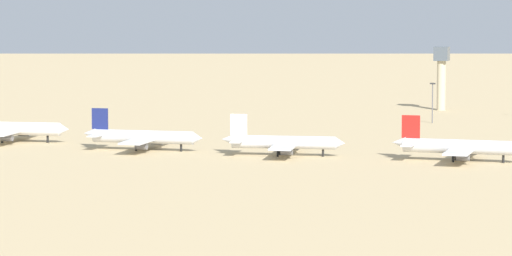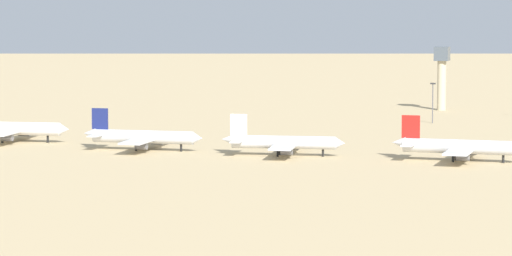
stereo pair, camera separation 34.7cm
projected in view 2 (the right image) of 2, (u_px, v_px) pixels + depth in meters
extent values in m
plane|color=tan|center=(297.00, 155.00, 360.31)|extent=(4000.00, 4000.00, 0.00)
cylinder|color=white|center=(10.00, 128.00, 390.87)|extent=(30.23, 7.62, 3.75)
cone|color=white|center=(64.00, 129.00, 387.88)|extent=(3.25, 3.90, 3.56)
cube|color=white|center=(13.00, 130.00, 390.75)|extent=(10.22, 30.57, 0.52)
cylinder|color=slate|center=(25.00, 133.00, 397.58)|extent=(3.61, 2.48, 2.06)
cylinder|color=slate|center=(7.00, 137.00, 383.83)|extent=(3.61, 2.48, 2.06)
cylinder|color=black|center=(48.00, 139.00, 389.06)|extent=(0.66, 0.66, 2.06)
cylinder|color=black|center=(8.00, 138.00, 393.61)|extent=(0.66, 0.66, 2.06)
cylinder|color=black|center=(2.00, 139.00, 389.21)|extent=(0.66, 0.66, 2.06)
cylinder|color=silver|center=(143.00, 137.00, 369.62)|extent=(28.42, 5.38, 3.53)
cone|color=silver|center=(198.00, 138.00, 365.83)|extent=(2.86, 3.52, 3.35)
cone|color=silver|center=(90.00, 133.00, 373.35)|extent=(3.72, 3.23, 3.00)
cube|color=navy|center=(100.00, 119.00, 372.22)|extent=(4.61, 0.74, 5.74)
cube|color=silver|center=(105.00, 133.00, 376.03)|extent=(3.21, 6.18, 0.32)
cube|color=silver|center=(95.00, 136.00, 369.22)|extent=(3.21, 6.18, 0.32)
cube|color=silver|center=(146.00, 139.00, 369.45)|extent=(7.85, 28.58, 0.49)
cylinder|color=slate|center=(157.00, 141.00, 375.74)|extent=(3.30, 2.15, 1.94)
cylinder|color=slate|center=(141.00, 146.00, 362.97)|extent=(3.30, 2.15, 1.94)
cylinder|color=black|center=(181.00, 148.00, 367.24)|extent=(0.62, 0.62, 1.94)
cylinder|color=black|center=(141.00, 146.00, 372.25)|extent=(0.62, 0.62, 1.94)
cylinder|color=black|center=(136.00, 148.00, 368.16)|extent=(0.62, 0.62, 1.94)
cylinder|color=silver|center=(284.00, 142.00, 356.95)|extent=(27.44, 7.49, 3.40)
cone|color=silver|center=(340.00, 143.00, 354.55)|extent=(3.01, 3.58, 3.23)
cone|color=silver|center=(228.00, 139.00, 359.30)|extent=(3.80, 3.38, 2.89)
cube|color=white|center=(239.00, 125.00, 358.46)|extent=(4.44, 1.09, 5.53)
cube|color=silver|center=(241.00, 139.00, 362.19)|extent=(3.57, 6.13, 0.31)
cube|color=silver|center=(236.00, 142.00, 355.51)|extent=(3.57, 6.13, 0.31)
cube|color=silver|center=(287.00, 144.00, 356.86)|extent=(9.85, 27.80, 0.48)
cylinder|color=slate|center=(293.00, 146.00, 363.11)|extent=(3.31, 2.32, 1.87)
cylinder|color=slate|center=(287.00, 152.00, 350.57)|extent=(3.31, 2.32, 1.87)
cylinder|color=black|center=(323.00, 153.00, 355.53)|extent=(0.60, 0.60, 1.87)
cylinder|color=black|center=(280.00, 151.00, 359.42)|extent=(0.60, 0.60, 1.87)
cylinder|color=black|center=(278.00, 153.00, 355.40)|extent=(0.60, 0.60, 1.87)
cylinder|color=silver|center=(460.00, 147.00, 344.81)|extent=(28.74, 4.06, 3.59)
cone|color=silver|center=(399.00, 143.00, 349.34)|extent=(3.64, 3.11, 3.05)
cube|color=red|center=(411.00, 127.00, 348.05)|extent=(4.67, 0.52, 5.83)
cube|color=silver|center=(413.00, 142.00, 351.88)|extent=(2.97, 6.14, 0.32)
cube|color=silver|center=(408.00, 145.00, 345.05)|extent=(2.97, 6.14, 0.32)
cube|color=silver|center=(463.00, 149.00, 344.60)|extent=(6.57, 28.79, 0.50)
cylinder|color=slate|center=(471.00, 151.00, 350.86)|extent=(3.26, 2.03, 1.97)
cylinder|color=slate|center=(463.00, 157.00, 338.06)|extent=(3.26, 2.03, 1.97)
cylinder|color=black|center=(503.00, 159.00, 341.88)|extent=(0.63, 0.63, 1.97)
cylinder|color=black|center=(456.00, 156.00, 347.52)|extent=(0.63, 0.63, 1.97)
cylinder|color=black|center=(453.00, 158.00, 343.43)|extent=(0.63, 0.63, 1.97)
cylinder|color=#C6B793|center=(442.00, 86.00, 500.02)|extent=(3.20, 3.20, 18.15)
cube|color=#4C5660|center=(442.00, 54.00, 498.91)|extent=(5.20, 5.20, 5.12)
cylinder|color=#59595E|center=(433.00, 104.00, 449.28)|extent=(0.36, 0.36, 12.79)
cube|color=#333333|center=(433.00, 84.00, 448.64)|extent=(1.80, 0.50, 0.50)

